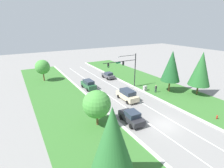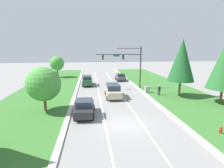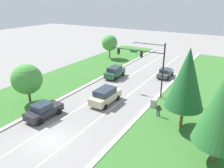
% 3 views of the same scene
% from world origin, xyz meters
% --- Properties ---
extents(ground_plane, '(160.00, 160.00, 0.00)m').
position_xyz_m(ground_plane, '(0.00, 0.00, 0.00)').
color(ground_plane, gray).
extents(curb_strip_right, '(0.50, 90.00, 0.15)m').
position_xyz_m(curb_strip_right, '(5.65, 0.00, 0.07)').
color(curb_strip_right, beige).
rests_on(curb_strip_right, ground_plane).
extents(curb_strip_left, '(0.50, 90.00, 0.15)m').
position_xyz_m(curb_strip_left, '(-5.65, 0.00, 0.07)').
color(curb_strip_left, beige).
rests_on(curb_strip_left, ground_plane).
extents(grass_verge_left, '(10.00, 90.00, 0.08)m').
position_xyz_m(grass_verge_left, '(-10.90, 0.00, 0.04)').
color(grass_verge_left, '#38702D').
rests_on(grass_verge_left, ground_plane).
extents(lane_stripe_inner_left, '(0.14, 81.00, 0.01)m').
position_xyz_m(lane_stripe_inner_left, '(-1.80, 0.00, 0.00)').
color(lane_stripe_inner_left, white).
rests_on(lane_stripe_inner_left, ground_plane).
extents(lane_stripe_inner_right, '(0.14, 81.00, 0.01)m').
position_xyz_m(lane_stripe_inner_right, '(1.80, 0.00, 0.00)').
color(lane_stripe_inner_right, white).
rests_on(lane_stripe_inner_right, ground_plane).
extents(traffic_signal_mast, '(8.20, 0.41, 7.67)m').
position_xyz_m(traffic_signal_mast, '(3.65, 15.34, 5.15)').
color(traffic_signal_mast, black).
rests_on(traffic_signal_mast, ground_plane).
extents(charcoal_sedan, '(2.28, 4.59, 1.87)m').
position_xyz_m(charcoal_sedan, '(-3.84, 2.92, 0.93)').
color(charcoal_sedan, '#28282D').
rests_on(charcoal_sedan, ground_plane).
extents(graphite_sedan, '(2.12, 4.24, 1.64)m').
position_xyz_m(graphite_sedan, '(3.83, 23.96, 0.83)').
color(graphite_sedan, '#4C4C51').
rests_on(graphite_sedan, ground_plane).
extents(champagne_suv, '(2.31, 5.11, 2.05)m').
position_xyz_m(champagne_suv, '(0.25, 9.90, 1.05)').
color(champagne_suv, beige).
rests_on(champagne_suv, ground_plane).
extents(forest_suv, '(2.17, 4.69, 1.99)m').
position_xyz_m(forest_suv, '(-3.79, 19.29, 1.02)').
color(forest_suv, '#235633').
rests_on(forest_suv, ground_plane).
extents(utility_cabinet, '(0.70, 0.60, 1.13)m').
position_xyz_m(utility_cabinet, '(6.28, 11.88, 0.57)').
color(utility_cabinet, '#9E9E99').
rests_on(utility_cabinet, ground_plane).
extents(pedestrian, '(0.40, 0.25, 1.69)m').
position_xyz_m(pedestrian, '(7.59, 9.95, 0.94)').
color(pedestrian, '#232842').
rests_on(pedestrian, ground_plane).
extents(fire_hydrant, '(0.34, 0.20, 0.70)m').
position_xyz_m(fire_hydrant, '(8.01, -2.90, 0.34)').
color(fire_hydrant, red).
rests_on(fire_hydrant, ground_plane).
extents(conifer_near_right_tree, '(3.93, 3.93, 8.78)m').
position_xyz_m(conifer_near_right_tree, '(10.46, 9.01, 5.62)').
color(conifer_near_right_tree, brown).
rests_on(conifer_near_right_tree, ground_plane).
extents(oak_near_left_tree, '(3.96, 3.96, 5.30)m').
position_xyz_m(oak_near_left_tree, '(-8.50, 4.80, 3.32)').
color(oak_near_left_tree, brown).
rests_on(oak_near_left_tree, ground_plane).
extents(oak_far_left_tree, '(3.57, 3.57, 5.44)m').
position_xyz_m(oak_far_left_tree, '(-11.45, 30.09, 3.64)').
color(oak_far_left_tree, brown).
rests_on(oak_far_left_tree, ground_plane).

